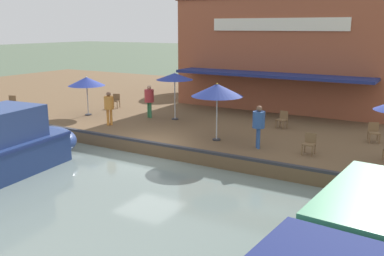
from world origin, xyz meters
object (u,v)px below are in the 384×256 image
(cafe_chair_beside_entrance, at_px, (374,131))
(cafe_chair_facing_river, at_px, (309,143))
(patio_umbrella_near_quay_edge, at_px, (217,90))
(person_mid_patio, at_px, (149,97))
(tree_upstream_bank, at_px, (204,41))
(person_at_quay_edge, at_px, (109,104))
(tree_downstream_bank, at_px, (285,33))
(cafe_chair_far_corner_seat, at_px, (12,102))
(cafe_chair_mid_patio, at_px, (283,119))
(waterfront_restaurant, at_px, (296,51))
(patio_umbrella_by_entrance, at_px, (175,77))
(patio_umbrella_mid_patio_right, at_px, (87,81))
(person_near_entrance, at_px, (259,121))
(cafe_chair_under_first_umbrella, at_px, (116,100))

(cafe_chair_beside_entrance, bearing_deg, cafe_chair_facing_river, -29.97)
(patio_umbrella_near_quay_edge, bearing_deg, person_mid_patio, -113.97)
(patio_umbrella_near_quay_edge, distance_m, tree_upstream_bank, 16.29)
(person_at_quay_edge, distance_m, person_mid_patio, 2.62)
(tree_downstream_bank, bearing_deg, cafe_chair_far_corner_seat, -34.61)
(person_at_quay_edge, bearing_deg, cafe_chair_mid_patio, 116.16)
(patio_umbrella_near_quay_edge, distance_m, cafe_chair_beside_entrance, 7.06)
(waterfront_restaurant, distance_m, patio_umbrella_by_entrance, 9.20)
(patio_umbrella_by_entrance, relative_size, person_at_quay_edge, 1.49)
(patio_umbrella_mid_patio_right, bearing_deg, waterfront_restaurant, 137.76)
(person_near_entrance, distance_m, tree_upstream_bank, 17.78)
(cafe_chair_mid_patio, xyz_separation_m, tree_downstream_bank, (-12.77, -4.38, 3.92))
(cafe_chair_far_corner_seat, bearing_deg, cafe_chair_under_first_umbrella, 126.90)
(cafe_chair_beside_entrance, height_order, cafe_chair_under_first_umbrella, same)
(person_mid_patio, bearing_deg, cafe_chair_under_first_umbrella, -110.98)
(cafe_chair_under_first_umbrella, distance_m, person_near_entrance, 11.81)
(tree_upstream_bank, distance_m, tree_downstream_bank, 6.35)
(cafe_chair_under_first_umbrella, bearing_deg, cafe_chair_far_corner_seat, -53.10)
(patio_umbrella_mid_patio_right, distance_m, cafe_chair_beside_entrance, 15.09)
(cafe_chair_facing_river, distance_m, person_mid_patio, 9.90)
(patio_umbrella_mid_patio_right, bearing_deg, tree_upstream_bank, 177.95)
(patio_umbrella_mid_patio_right, distance_m, cafe_chair_under_first_umbrella, 2.97)
(person_at_quay_edge, distance_m, tree_upstream_bank, 14.44)
(cafe_chair_far_corner_seat, bearing_deg, tree_downstream_bank, 145.39)
(person_at_quay_edge, bearing_deg, tree_upstream_bank, -170.67)
(patio_umbrella_near_quay_edge, height_order, cafe_chair_facing_river, patio_umbrella_near_quay_edge)
(waterfront_restaurant, bearing_deg, cafe_chair_mid_patio, 13.45)
(cafe_chair_mid_patio, xyz_separation_m, cafe_chair_under_first_umbrella, (-0.06, -10.76, 0.00))
(patio_umbrella_near_quay_edge, relative_size, cafe_chair_beside_entrance, 3.01)
(cafe_chair_mid_patio, distance_m, tree_upstream_bank, 14.72)
(person_mid_patio, bearing_deg, person_near_entrance, 70.38)
(cafe_chair_mid_patio, bearing_deg, person_at_quay_edge, -63.84)
(cafe_chair_under_first_umbrella, bearing_deg, tree_upstream_bank, 176.48)
(person_near_entrance, bearing_deg, cafe_chair_beside_entrance, 131.28)
(patio_umbrella_mid_patio_right, height_order, cafe_chair_mid_patio, patio_umbrella_mid_patio_right)
(cafe_chair_far_corner_seat, relative_size, tree_downstream_bank, 0.14)
(patio_umbrella_mid_patio_right, height_order, cafe_chair_facing_river, patio_umbrella_mid_patio_right)
(cafe_chair_mid_patio, bearing_deg, waterfront_restaurant, -166.55)
(patio_umbrella_near_quay_edge, xyz_separation_m, patio_umbrella_mid_patio_right, (-1.20, -8.85, -0.32))
(cafe_chair_far_corner_seat, height_order, tree_downstream_bank, tree_downstream_bank)
(cafe_chair_beside_entrance, xyz_separation_m, cafe_chair_facing_river, (3.28, -1.89, 0.00))
(tree_upstream_bank, bearing_deg, person_near_entrance, 36.51)
(cafe_chair_facing_river, bearing_deg, person_near_entrance, -84.53)
(cafe_chair_under_first_umbrella, xyz_separation_m, tree_upstream_bank, (-10.09, 0.62, 3.31))
(patio_umbrella_mid_patio_right, relative_size, cafe_chair_beside_entrance, 2.60)
(cafe_chair_beside_entrance, relative_size, cafe_chair_far_corner_seat, 1.00)
(patio_umbrella_by_entrance, distance_m, person_near_entrance, 6.81)
(waterfront_restaurant, height_order, person_at_quay_edge, waterfront_restaurant)
(cafe_chair_facing_river, bearing_deg, patio_umbrella_near_quay_edge, -90.85)
(cafe_chair_facing_river, xyz_separation_m, tree_downstream_bank, (-16.56, -6.78, 3.92))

